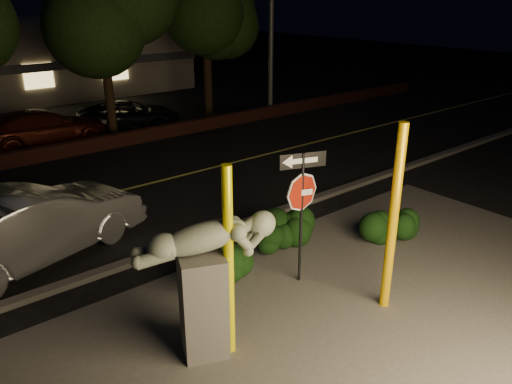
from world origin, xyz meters
The scene contains 17 objects.
ground centered at (0.00, 10.00, 0.00)m, with size 90.00×90.00×0.00m, color black.
patio centered at (0.00, -1.00, 0.01)m, with size 14.00×6.00×0.02m, color #4C4944.
road centered at (0.00, 7.00, 0.01)m, with size 80.00×8.00×0.01m, color black.
lane_marking centered at (0.00, 7.00, 0.02)m, with size 80.00×0.12×0.01m, color #CCC551.
curb centered at (0.00, 2.90, 0.06)m, with size 80.00×0.25×0.12m, color #4C4944.
brick_wall centered at (0.00, 11.30, 0.25)m, with size 40.00×0.35×0.50m, color #461E16.
parking_lot centered at (0.00, 17.00, 0.01)m, with size 40.00×12.00×0.01m, color black.
yellow_pole_left centered at (-1.59, -0.65, 1.59)m, with size 0.16×0.16×3.18m, color #F2ED00.
yellow_pole_right centered at (1.36, -1.43, 1.74)m, with size 0.17×0.17×3.47m, color #E9AF04.
signpost centered at (0.73, 0.17, 1.91)m, with size 0.86×0.35×2.69m.
sculpture centered at (-1.87, -0.41, 1.45)m, with size 2.14×1.34×2.35m.
hedge_center centered at (-0.47, 1.04, 0.46)m, with size 1.77×0.83×0.92m, color black.
hedge_right centered at (1.39, 1.50, 0.52)m, with size 1.60×0.86×1.05m, color black.
hedge_far_right centered at (3.55, 0.00, 0.45)m, with size 1.30×0.81×0.90m, color black.
silver_sedan centered at (-3.04, 4.44, 0.81)m, with size 1.72×4.92×1.62m, color #A8A8AC.
parked_car_darkred centered at (-0.08, 13.17, 0.69)m, with size 1.92×4.73×1.37m, color #44130A.
parked_car_dark centered at (3.54, 13.45, 0.58)m, with size 1.94×4.21×1.17m, color black.
Camera 1 is at (-5.41, -5.98, 5.39)m, focal length 35.00 mm.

